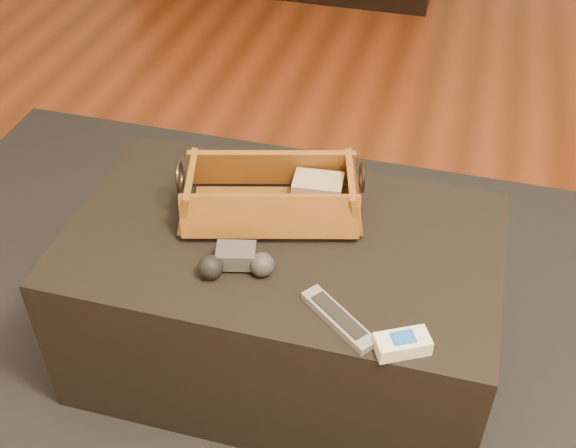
% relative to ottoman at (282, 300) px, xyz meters
% --- Properties ---
extents(floor, '(5.00, 5.50, 0.01)m').
position_rel_ottoman_xyz_m(floor, '(0.13, -0.04, -0.23)').
color(floor, brown).
rests_on(floor, ground).
extents(area_rug, '(2.60, 2.00, 0.01)m').
position_rel_ottoman_xyz_m(area_rug, '(0.00, -0.05, -0.22)').
color(area_rug, black).
rests_on(area_rug, floor).
extents(ottoman, '(1.00, 0.60, 0.42)m').
position_rel_ottoman_xyz_m(ottoman, '(0.00, 0.00, 0.00)').
color(ottoman, black).
rests_on(ottoman, area_rug).
extents(tv_remote, '(0.23, 0.13, 0.02)m').
position_rel_ottoman_xyz_m(tv_remote, '(-0.06, 0.05, 0.24)').
color(tv_remote, black).
rests_on(tv_remote, wicker_basket).
extents(cloth_bundle, '(0.12, 0.09, 0.06)m').
position_rel_ottoman_xyz_m(cloth_bundle, '(0.05, 0.13, 0.26)').
color(cloth_bundle, '#CAB08C').
rests_on(cloth_bundle, wicker_basket).
extents(wicker_basket, '(0.46, 0.32, 0.15)m').
position_rel_ottoman_xyz_m(wicker_basket, '(-0.05, 0.08, 0.26)').
color(wicker_basket, '#905920').
rests_on(wicker_basket, ottoman).
extents(game_controller, '(0.17, 0.12, 0.05)m').
position_rel_ottoman_xyz_m(game_controller, '(-0.07, -0.13, 0.24)').
color(game_controller, '#3D3D40').
rests_on(game_controller, ottoman).
extents(silver_remote, '(0.18, 0.15, 0.02)m').
position_rel_ottoman_xyz_m(silver_remote, '(0.18, -0.22, 0.22)').
color(silver_remote, gray).
rests_on(silver_remote, ottoman).
extents(cream_gadget, '(0.12, 0.10, 0.04)m').
position_rel_ottoman_xyz_m(cream_gadget, '(0.31, -0.26, 0.23)').
color(cream_gadget, white).
rests_on(cream_gadget, ottoman).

